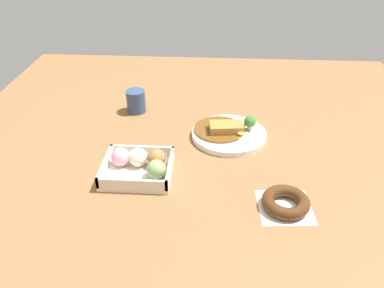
# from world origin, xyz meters

# --- Properties ---
(ground_plane) EXTENTS (1.60, 1.60, 0.00)m
(ground_plane) POSITION_xyz_m (0.00, 0.00, 0.00)
(ground_plane) COLOR brown
(curry_plate) EXTENTS (0.24, 0.24, 0.07)m
(curry_plate) POSITION_xyz_m (-0.09, -0.09, 0.02)
(curry_plate) COLOR white
(curry_plate) RESTS_ON ground_plane
(donut_box) EXTENTS (0.19, 0.16, 0.06)m
(donut_box) POSITION_xyz_m (0.16, 0.12, 0.03)
(donut_box) COLOR beige
(donut_box) RESTS_ON ground_plane
(chocolate_ring_donut) EXTENTS (0.14, 0.14, 0.03)m
(chocolate_ring_donut) POSITION_xyz_m (-0.22, 0.24, 0.02)
(chocolate_ring_donut) COLOR white
(chocolate_ring_donut) RESTS_ON ground_plane
(coffee_mug) EXTENTS (0.07, 0.07, 0.08)m
(coffee_mug) POSITION_xyz_m (0.24, -0.24, 0.04)
(coffee_mug) COLOR #33476B
(coffee_mug) RESTS_ON ground_plane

